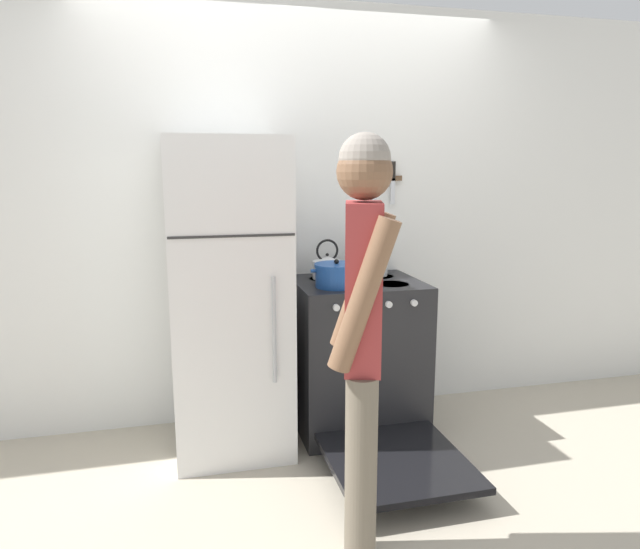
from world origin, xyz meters
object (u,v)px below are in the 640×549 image
Objects in this scene: utensil_jar at (380,264)px; stove_range at (359,358)px; refrigerator at (229,297)px; dutch_oven_pot at (336,275)px; person at (362,334)px; tea_kettle at (328,267)px.

stove_range is at bearing -137.72° from utensil_jar.
refrigerator is 0.62m from dutch_oven_pot.
dutch_oven_pot is 0.17× the size of person.
tea_kettle is (0.01, 0.25, 0.01)m from dutch_oven_pot.
refrigerator is 0.64m from tea_kettle.
dutch_oven_pot is 1.21× the size of tea_kettle.
tea_kettle is at bearing 7.79° from person.
refrigerator is at bearing -165.50° from tea_kettle.
refrigerator is at bearing 35.50° from person.
person is (-0.56, -1.34, -0.02)m from utensil_jar.
dutch_oven_pot reaches higher than stove_range.
dutch_oven_pot is at bearing -92.99° from tea_kettle.
dutch_oven_pot is 1.22× the size of utensil_jar.
refrigerator is 7.26× the size of utensil_jar.
tea_kettle is (-0.15, 0.16, 0.53)m from stove_range.
stove_range is 0.56m from dutch_oven_pot.
tea_kettle is 0.34m from utensil_jar.
person is at bearing -107.56° from stove_range.
tea_kettle reaches higher than utensil_jar.
tea_kettle is at bearing 14.50° from refrigerator.
tea_kettle is 1.35m from person.
stove_range is (0.76, -0.00, -0.41)m from refrigerator.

